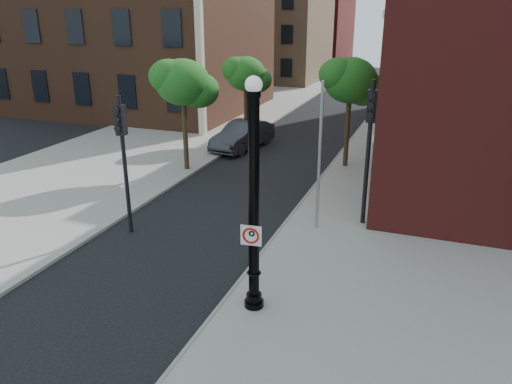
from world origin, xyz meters
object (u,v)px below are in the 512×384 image
at_px(no_parking_sign, 251,235).
at_px(parked_car, 243,135).
at_px(lamppost, 254,211).
at_px(traffic_signal_left, 122,143).
at_px(traffic_signal_right, 370,131).

relative_size(no_parking_sign, parked_car, 0.11).
bearing_deg(lamppost, parked_car, 113.01).
relative_size(lamppost, no_parking_sign, 11.35).
distance_m(lamppost, traffic_signal_left, 6.76).
bearing_deg(traffic_signal_left, lamppost, -28.20).
bearing_deg(lamppost, traffic_signal_right, 74.47).
height_order(traffic_signal_left, traffic_signal_right, traffic_signal_right).
xyz_separation_m(no_parking_sign, traffic_signal_left, (-5.98, 3.26, 1.06)).
bearing_deg(traffic_signal_left, traffic_signal_right, 23.40).
bearing_deg(traffic_signal_left, no_parking_sign, -29.46).
relative_size(parked_car, traffic_signal_left, 0.96).
distance_m(parked_car, traffic_signal_right, 12.20).
bearing_deg(traffic_signal_right, traffic_signal_left, -162.04).
bearing_deg(parked_car, no_parking_sign, -57.63).
xyz_separation_m(parked_car, traffic_signal_right, (8.27, -8.50, 2.85)).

